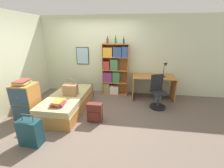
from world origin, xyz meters
TOP-DOWN VIEW (x-y plane):
  - ground_plane at (0.00, 0.00)m, footprint 14.00×14.00m
  - wall_back at (-0.00, 1.53)m, footprint 10.00×0.09m
  - wall_left at (-2.05, 0.00)m, footprint 0.06×10.00m
  - bed at (-0.61, 0.02)m, footprint 0.92×1.95m
  - handbag at (-0.51, 0.00)m, footprint 0.36×0.24m
  - book_stack_on_bed at (-0.55, -0.61)m, footprint 0.33×0.39m
  - suitcase at (-0.74, -1.42)m, footprint 0.42×0.25m
  - dresser at (-1.42, -0.55)m, footprint 0.50×0.50m
  - magazine_pile_on_dresser at (-1.45, -0.54)m, footprint 0.35×0.36m
  - bookcase at (0.48, 1.33)m, footprint 0.85×0.30m
  - bottle_green at (0.28, 1.36)m, footprint 0.07×0.07m
  - bottle_brown at (0.55, 1.31)m, footprint 0.06×0.06m
  - bottle_clear at (0.81, 1.30)m, footprint 0.06×0.06m
  - desk at (1.80, 1.15)m, footprint 1.31×0.68m
  - desk_lamp at (2.11, 1.11)m, footprint 0.21×0.16m
  - desk_chair at (1.87, 0.50)m, footprint 0.50×0.50m
  - backpack at (0.27, -0.47)m, footprint 0.36×0.19m
  - waste_bin at (1.99, 1.08)m, footprint 0.23×0.23m

SIDE VIEW (x-z plane):
  - ground_plane at x=0.00m, z-range 0.00..0.00m
  - waste_bin at x=1.99m, z-range 0.00..0.23m
  - bed at x=-0.61m, z-range 0.00..0.45m
  - backpack at x=0.27m, z-range 0.00..0.47m
  - suitcase at x=-0.74m, z-range -0.06..0.59m
  - desk_chair at x=1.87m, z-range -0.16..0.79m
  - dresser at x=-1.42m, z-range 0.00..0.90m
  - book_stack_on_bed at x=-0.55m, z-range 0.45..0.56m
  - desk at x=1.80m, z-range 0.15..0.90m
  - handbag at x=-0.51m, z-range 0.37..0.84m
  - bookcase at x=0.48m, z-range 0.01..1.74m
  - magazine_pile_on_dresser at x=-1.45m, z-range 0.90..0.99m
  - desk_lamp at x=2.11m, z-range 0.84..1.33m
  - wall_back at x=0.00m, z-range 0.00..2.60m
  - wall_left at x=-2.05m, z-range 0.00..2.60m
  - bottle_clear at x=0.81m, z-range 1.70..1.90m
  - bottle_green at x=0.28m, z-range 1.69..1.92m
  - bottle_brown at x=0.55m, z-range 1.69..1.94m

